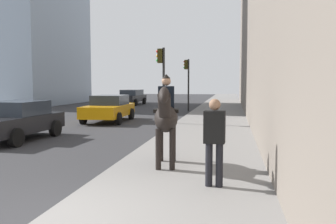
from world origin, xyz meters
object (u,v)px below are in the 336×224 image
object	(u,v)px
pedestrian_greeting	(214,137)
traffic_light_near_curb	(162,74)
car_near_lane	(15,120)
car_far_lane	(109,108)
mounted_horse_near	(166,116)
car_mid_lane	(131,97)
traffic_light_far_curb	(187,76)

from	to	relation	value
pedestrian_greeting	traffic_light_near_curb	world-z (taller)	traffic_light_near_curb
car_near_lane	car_far_lane	xyz separation A→B (m)	(6.56, -1.26, 0.00)
mounted_horse_near	car_mid_lane	size ratio (longest dim) A/B	0.49
pedestrian_greeting	car_far_lane	distance (m)	13.14
car_near_lane	traffic_light_near_curb	size ratio (longest dim) A/B	1.05
traffic_light_far_curb	mounted_horse_near	bearing A→B (deg)	-174.35
car_far_lane	car_near_lane	bearing A→B (deg)	-13.10
mounted_horse_near	traffic_light_far_curb	size ratio (longest dim) A/B	0.57
car_mid_lane	car_far_lane	xyz separation A→B (m)	(-14.24, -2.90, -0.02)
traffic_light_near_curb	pedestrian_greeting	bearing A→B (deg)	-163.33
car_mid_lane	car_far_lane	world-z (taller)	same
traffic_light_far_curb	car_far_lane	bearing A→B (deg)	157.05
car_near_lane	pedestrian_greeting	bearing A→B (deg)	58.88
mounted_horse_near	car_mid_lane	distance (m)	25.56
car_far_lane	mounted_horse_near	bearing A→B (deg)	24.53
pedestrian_greeting	car_mid_lane	world-z (taller)	pedestrian_greeting
car_near_lane	traffic_light_near_curb	distance (m)	7.27
car_near_lane	car_mid_lane	distance (m)	20.87
car_mid_lane	car_far_lane	distance (m)	14.53
pedestrian_greeting	car_near_lane	bearing A→B (deg)	59.80
pedestrian_greeting	traffic_light_near_curb	size ratio (longest dim) A/B	0.44
traffic_light_far_curb	car_mid_lane	bearing A→B (deg)	43.95
car_near_lane	car_mid_lane	xyz separation A→B (m)	(20.81, 1.65, 0.02)
car_mid_lane	car_near_lane	bearing A→B (deg)	7.00
car_far_lane	traffic_light_near_curb	distance (m)	3.82
mounted_horse_near	pedestrian_greeting	xyz separation A→B (m)	(-1.49, -1.23, -0.22)
car_far_lane	traffic_light_near_curb	size ratio (longest dim) A/B	1.14
pedestrian_greeting	traffic_light_far_curb	xyz separation A→B (m)	(19.33, 2.99, 1.49)
pedestrian_greeting	car_mid_lane	size ratio (longest dim) A/B	0.38
pedestrian_greeting	car_far_lane	world-z (taller)	pedestrian_greeting
mounted_horse_near	pedestrian_greeting	world-z (taller)	mounted_horse_near
pedestrian_greeting	car_mid_lane	xyz separation A→B (m)	(25.77, 9.20, -0.33)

